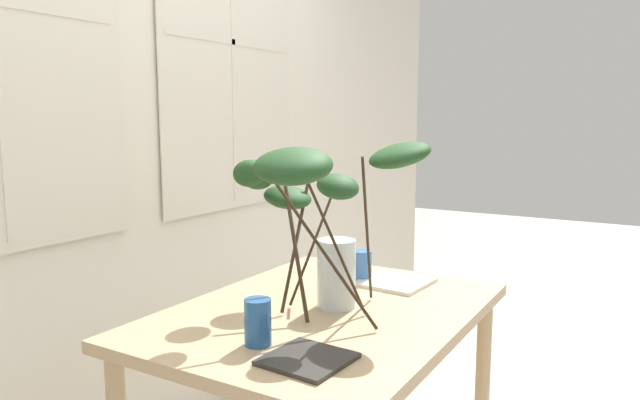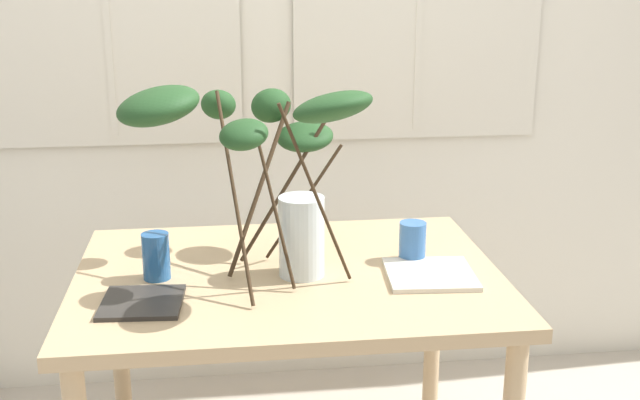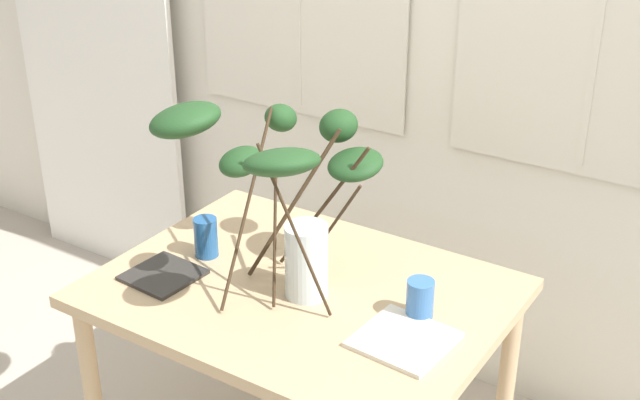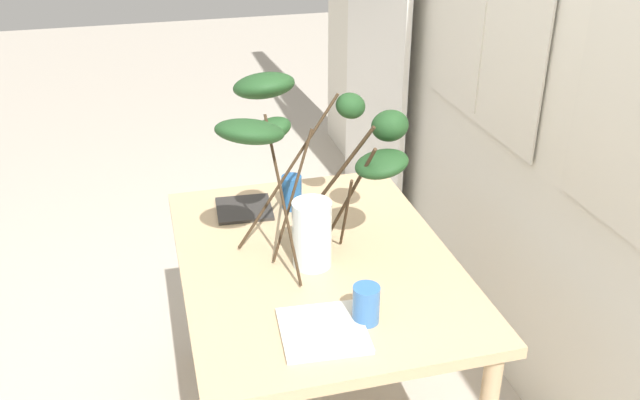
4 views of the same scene
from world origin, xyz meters
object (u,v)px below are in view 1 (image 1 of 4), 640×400
at_px(vase_with_branches, 320,205).
at_px(drinking_glass_blue_left, 258,322).
at_px(plate_square_right, 395,282).
at_px(drinking_glass_blue_right, 362,266).
at_px(plate_square_left, 308,359).
at_px(dining_table, 325,334).

distance_m(vase_with_branches, drinking_glass_blue_left, 0.42).
relative_size(vase_with_branches, plate_square_right, 2.83).
height_order(vase_with_branches, drinking_glass_blue_right, vase_with_branches).
bearing_deg(plate_square_left, dining_table, 24.51).
bearing_deg(plate_square_right, dining_table, 168.32).
xyz_separation_m(drinking_glass_blue_right, plate_square_right, (0.02, -0.13, -0.05)).
distance_m(drinking_glass_blue_right, plate_square_right, 0.14).
relative_size(dining_table, drinking_glass_blue_right, 10.29).
bearing_deg(drinking_glass_blue_right, vase_with_branches, -170.71).
distance_m(plate_square_left, plate_square_right, 0.79).
distance_m(vase_with_branches, drinking_glass_blue_right, 0.53).
bearing_deg(plate_square_left, drinking_glass_blue_right, 16.79).
distance_m(drinking_glass_blue_right, plate_square_left, 0.80).
xyz_separation_m(vase_with_branches, drinking_glass_blue_left, (-0.31, 0.02, -0.29)).
relative_size(drinking_glass_blue_right, plate_square_right, 0.48).
bearing_deg(dining_table, vase_with_branches, -162.61).
relative_size(dining_table, vase_with_branches, 1.75).
distance_m(dining_table, drinking_glass_blue_left, 0.40).
bearing_deg(vase_with_branches, drinking_glass_blue_right, 9.29).
distance_m(drinking_glass_blue_left, drinking_glass_blue_right, 0.74).
distance_m(dining_table, drinking_glass_blue_right, 0.40).
relative_size(vase_with_branches, drinking_glass_blue_left, 5.23).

